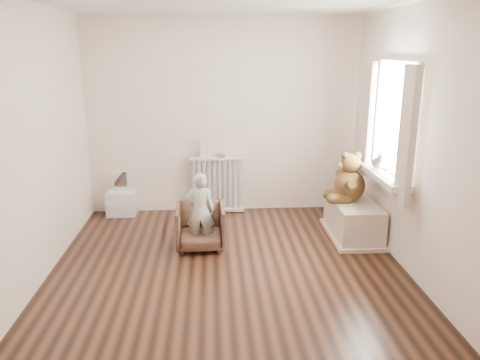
{
  "coord_description": "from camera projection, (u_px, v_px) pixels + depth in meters",
  "views": [
    {
      "loc": [
        -0.14,
        -4.42,
        2.18
      ],
      "look_at": [
        0.15,
        0.45,
        0.8
      ],
      "focal_mm": 35.0,
      "sensor_mm": 36.0,
      "label": 1
    }
  ],
  "objects": [
    {
      "name": "back_wall",
      "position": [
        223.0,
        117.0,
        6.22
      ],
      "size": [
        3.6,
        0.02,
        2.6
      ],
      "primitive_type": "cube",
      "color": "white",
      "rests_on": "ground"
    },
    {
      "name": "toy_vanity",
      "position": [
        121.0,
        195.0,
        6.28
      ],
      "size": [
        0.38,
        0.27,
        0.59
      ],
      "primitive_type": "cube",
      "color": "silver",
      "rests_on": "floor"
    },
    {
      "name": "curtain_left",
      "position": [
        407.0,
        137.0,
        4.31
      ],
      "size": [
        0.06,
        0.26,
        1.3
      ],
      "primitive_type": "cube",
      "color": "beige",
      "rests_on": "right_wall"
    },
    {
      "name": "child",
      "position": [
        200.0,
        211.0,
        5.14
      ],
      "size": [
        0.32,
        0.22,
        0.87
      ],
      "primitive_type": "imported",
      "rotation": [
        0.0,
        0.0,
        3.17
      ],
      "color": "beige",
      "rests_on": "armchair"
    },
    {
      "name": "toy_bench",
      "position": [
        353.0,
        220.0,
        5.58
      ],
      "size": [
        0.49,
        0.93,
        0.44
      ],
      "primitive_type": "cube",
      "color": "beige",
      "rests_on": "floor"
    },
    {
      "name": "floor",
      "position": [
        228.0,
        266.0,
        4.85
      ],
      "size": [
        3.6,
        3.6,
        0.01
      ],
      "primitive_type": "cube",
      "color": "black",
      "rests_on": "ground"
    },
    {
      "name": "curtain_right",
      "position": [
        367.0,
        119.0,
        5.4
      ],
      "size": [
        0.06,
        0.26,
        1.3
      ],
      "primitive_type": "cube",
      "color": "beige",
      "rests_on": "right_wall"
    },
    {
      "name": "plush_cat",
      "position": [
        379.0,
        161.0,
        5.08
      ],
      "size": [
        0.2,
        0.27,
        0.2
      ],
      "primitive_type": null,
      "rotation": [
        0.0,
        0.0,
        0.27
      ],
      "color": "#6A605A",
      "rests_on": "window_sill"
    },
    {
      "name": "tin_a",
      "position": [
        221.0,
        155.0,
        6.24
      ],
      "size": [
        0.1,
        0.1,
        0.06
      ],
      "primitive_type": "cylinder",
      "color": "#A59E8C",
      "rests_on": "radiator"
    },
    {
      "name": "window_sill",
      "position": [
        383.0,
        175.0,
        5.0
      ],
      "size": [
        0.22,
        1.1,
        0.06
      ],
      "primitive_type": "cube",
      "color": "silver",
      "rests_on": "right_wall"
    },
    {
      "name": "radiator",
      "position": [
        217.0,
        185.0,
        6.35
      ],
      "size": [
        0.73,
        0.14,
        0.77
      ],
      "primitive_type": "cube",
      "color": "silver",
      "rests_on": "floor"
    },
    {
      "name": "left_wall",
      "position": [
        36.0,
        145.0,
        4.39
      ],
      "size": [
        0.02,
        3.6,
        2.6
      ],
      "primitive_type": "cube",
      "color": "white",
      "rests_on": "ground"
    },
    {
      "name": "teddy_bear",
      "position": [
        350.0,
        182.0,
        5.49
      ],
      "size": [
        0.48,
        0.37,
        0.58
      ],
      "primitive_type": null,
      "rotation": [
        0.0,
        0.0,
        0.01
      ],
      "color": "#39250F",
      "rests_on": "toy_bench"
    },
    {
      "name": "front_wall",
      "position": [
        237.0,
        202.0,
        2.77
      ],
      "size": [
        3.6,
        0.02,
        2.6
      ],
      "primitive_type": "cube",
      "color": "white",
      "rests_on": "ground"
    },
    {
      "name": "right_wall",
      "position": [
        410.0,
        141.0,
        4.6
      ],
      "size": [
        0.02,
        3.6,
        2.6
      ],
      "primitive_type": "cube",
      "color": "white",
      "rests_on": "ground"
    },
    {
      "name": "window",
      "position": [
        396.0,
        121.0,
        4.84
      ],
      "size": [
        0.03,
        0.9,
        1.1
      ],
      "primitive_type": "cube",
      "color": "white",
      "rests_on": "right_wall"
    },
    {
      "name": "paper_doll",
      "position": [
        207.0,
        147.0,
        6.2
      ],
      "size": [
        0.17,
        0.02,
        0.29
      ],
      "primitive_type": "cube",
      "color": "beige",
      "rests_on": "radiator"
    },
    {
      "name": "armchair",
      "position": [
        201.0,
        227.0,
        5.24
      ],
      "size": [
        0.55,
        0.56,
        0.5
      ],
      "primitive_type": "imported",
      "rotation": [
        0.0,
        0.0,
        0.02
      ],
      "color": "#4F3122",
      "rests_on": "floor"
    }
  ]
}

